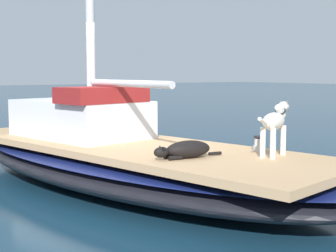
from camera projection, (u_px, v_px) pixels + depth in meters
The scene contains 6 objects.
ground_plane at pixel (129, 187), 7.52m from camera, with size 120.00×120.00×0.00m, color #143347.
sailboat_main at pixel (129, 165), 7.48m from camera, with size 3.76×7.57×0.66m.
cabin_house at pixel (83, 116), 8.17m from camera, with size 1.77×2.44×0.84m.
dog_white at pixel (275, 123), 6.30m from camera, with size 0.90×0.43×0.70m.
dog_black at pixel (186, 150), 6.15m from camera, with size 0.95×0.35×0.22m.
deck_winch at pixel (259, 144), 6.69m from camera, with size 0.16×0.16×0.21m.
Camera 1 is at (-3.83, -6.33, 1.72)m, focal length 53.35 mm.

